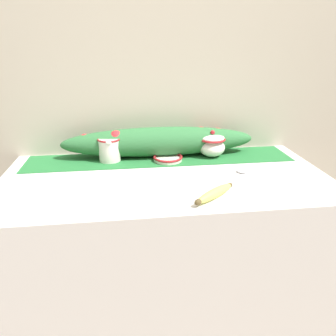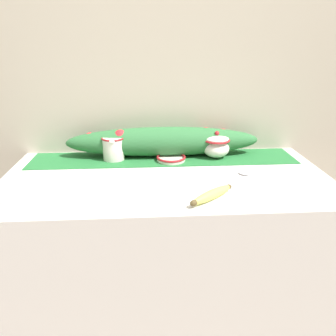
{
  "view_description": "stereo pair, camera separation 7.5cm",
  "coord_description": "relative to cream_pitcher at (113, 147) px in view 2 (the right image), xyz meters",
  "views": [
    {
      "loc": [
        -0.14,
        -1.17,
        1.38
      ],
      "look_at": [
        0.0,
        -0.04,
        0.93
      ],
      "focal_mm": 35.0,
      "sensor_mm": 36.0,
      "label": 1
    },
    {
      "loc": [
        -0.07,
        -1.18,
        1.38
      ],
      "look_at": [
        0.0,
        -0.04,
        0.93
      ],
      "focal_mm": 35.0,
      "sensor_mm": 36.0,
      "label": 2
    }
  ],
  "objects": [
    {
      "name": "back_wall",
      "position": [
        0.22,
        0.13,
        0.26
      ],
      "size": [
        2.07,
        0.04,
        2.4
      ],
      "primitive_type": "cube",
      "color": "#B7AD99",
      "rests_on": "ground_plane"
    },
    {
      "name": "napkin_stack",
      "position": [
        -0.29,
        -0.37,
        -0.05
      ],
      "size": [
        0.13,
        0.13,
        0.02
      ],
      "primitive_type": "cube",
      "rotation": [
        0.0,
        0.0,
        -0.08
      ],
      "color": "silver",
      "rests_on": "countertop"
    },
    {
      "name": "countertop",
      "position": [
        0.22,
        -0.2,
        -0.5
      ],
      "size": [
        1.27,
        0.63,
        0.88
      ],
      "primitive_type": "cube",
      "color": "silver",
      "rests_on": "ground_plane"
    },
    {
      "name": "spoon",
      "position": [
        0.52,
        -0.2,
        -0.05
      ],
      "size": [
        0.15,
        0.1,
        0.01
      ],
      "rotation": [
        0.0,
        0.0,
        -0.57
      ],
      "color": "silver",
      "rests_on": "countertop"
    },
    {
      "name": "cream_pitcher",
      "position": [
        0.0,
        0.0,
        0.0
      ],
      "size": [
        0.1,
        0.12,
        0.1
      ],
      "color": "white",
      "rests_on": "countertop"
    },
    {
      "name": "table_runner",
      "position": [
        0.22,
        -0.0,
        -0.06
      ],
      "size": [
        1.17,
        0.21,
        0.0
      ],
      "primitive_type": "cube",
      "color": "#236B33",
      "rests_on": "countertop"
    },
    {
      "name": "poinsettia_garland",
      "position": [
        0.22,
        0.04,
        0.01
      ],
      "size": [
        0.87,
        0.14,
        0.13
      ],
      "color": "#2D6B38",
      "rests_on": "countertop"
    },
    {
      "name": "banana",
      "position": [
        0.36,
        -0.41,
        -0.04
      ],
      "size": [
        0.17,
        0.15,
        0.03
      ],
      "rotation": [
        0.0,
        0.0,
        0.68
      ],
      "color": "#CCD156",
      "rests_on": "countertop"
    },
    {
      "name": "small_dish",
      "position": [
        0.25,
        -0.03,
        -0.04
      ],
      "size": [
        0.13,
        0.13,
        0.02
      ],
      "color": "white",
      "rests_on": "countertop"
    },
    {
      "name": "sugar_bowl",
      "position": [
        0.46,
        -0.0,
        -0.0
      ],
      "size": [
        0.12,
        0.12,
        0.12
      ],
      "color": "white",
      "rests_on": "countertop"
    }
  ]
}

